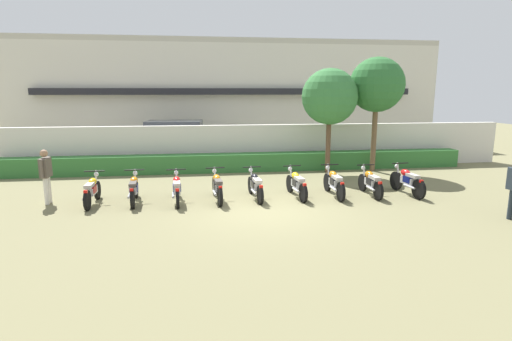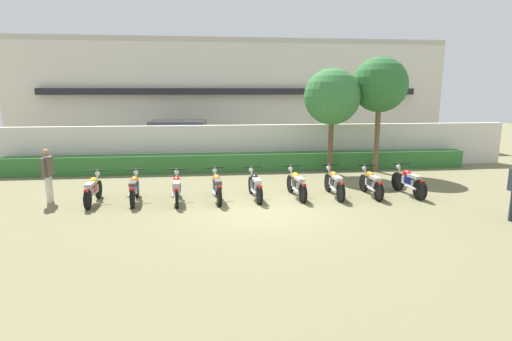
# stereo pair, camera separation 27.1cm
# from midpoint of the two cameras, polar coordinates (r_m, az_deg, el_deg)

# --- Properties ---
(ground) EXTENTS (60.00, 60.00, 0.00)m
(ground) POSITION_cam_midpoint_polar(r_m,az_deg,el_deg) (11.57, 1.54, -5.62)
(ground) COLOR olive
(building) EXTENTS (25.43, 6.50, 6.33)m
(building) POSITION_cam_midpoint_polar(r_m,az_deg,el_deg) (26.70, -3.27, 10.75)
(building) COLOR beige
(building) RESTS_ON ground
(compound_wall) EXTENTS (24.16, 0.30, 1.90)m
(compound_wall) POSITION_cam_midpoint_polar(r_m,az_deg,el_deg) (17.70, -1.43, 3.38)
(compound_wall) COLOR silver
(compound_wall) RESTS_ON ground
(hedge_row) EXTENTS (19.32, 0.70, 0.75)m
(hedge_row) POSITION_cam_midpoint_polar(r_m,az_deg,el_deg) (17.10, -1.20, 1.17)
(hedge_row) COLOR #337033
(hedge_row) RESTS_ON ground
(parked_car) EXTENTS (4.65, 2.41, 1.89)m
(parked_car) POSITION_cam_midpoint_polar(r_m,az_deg,el_deg) (20.75, -10.10, 4.32)
(parked_car) COLOR #9EA3A8
(parked_car) RESTS_ON ground
(tree_near_inspector) EXTENTS (2.26, 2.26, 4.25)m
(tree_near_inspector) POSITION_cam_midpoint_polar(r_m,az_deg,el_deg) (16.81, 11.16, 10.15)
(tree_near_inspector) COLOR brown
(tree_near_inspector) RESTS_ON ground
(tree_far_side) EXTENTS (2.24, 2.24, 4.72)m
(tree_far_side) POSITION_cam_midpoint_polar(r_m,az_deg,el_deg) (17.58, 17.51, 11.40)
(tree_far_side) COLOR brown
(tree_far_side) RESTS_ON ground
(motorcycle_in_row_0) EXTENTS (0.60, 1.82, 0.94)m
(motorcycle_in_row_0) POSITION_cam_midpoint_polar(r_m,az_deg,el_deg) (13.04, -21.49, -2.48)
(motorcycle_in_row_0) COLOR black
(motorcycle_in_row_0) RESTS_ON ground
(motorcycle_in_row_1) EXTENTS (0.60, 1.84, 0.95)m
(motorcycle_in_row_1) POSITION_cam_midpoint_polar(r_m,az_deg,el_deg) (12.78, -16.22, -2.40)
(motorcycle_in_row_1) COLOR black
(motorcycle_in_row_1) RESTS_ON ground
(motorcycle_in_row_2) EXTENTS (0.60, 1.90, 0.94)m
(motorcycle_in_row_2) POSITION_cam_midpoint_polar(r_m,az_deg,el_deg) (12.52, -10.51, -2.43)
(motorcycle_in_row_2) COLOR black
(motorcycle_in_row_2) RESTS_ON ground
(motorcycle_in_row_3) EXTENTS (0.60, 1.90, 0.97)m
(motorcycle_in_row_3) POSITION_cam_midpoint_polar(r_m,az_deg,el_deg) (12.51, -4.92, -2.23)
(motorcycle_in_row_3) COLOR black
(motorcycle_in_row_3) RESTS_ON ground
(motorcycle_in_row_4) EXTENTS (0.60, 1.91, 0.94)m
(motorcycle_in_row_4) POSITION_cam_midpoint_polar(r_m,az_deg,el_deg) (12.69, 0.49, -2.07)
(motorcycle_in_row_4) COLOR black
(motorcycle_in_row_4) RESTS_ON ground
(motorcycle_in_row_5) EXTENTS (0.60, 1.90, 0.95)m
(motorcycle_in_row_5) POSITION_cam_midpoint_polar(r_m,az_deg,el_deg) (12.91, 6.33, -1.88)
(motorcycle_in_row_5) COLOR black
(motorcycle_in_row_5) RESTS_ON ground
(motorcycle_in_row_6) EXTENTS (0.60, 1.95, 0.96)m
(motorcycle_in_row_6) POSITION_cam_midpoint_polar(r_m,az_deg,el_deg) (13.20, 11.57, -1.72)
(motorcycle_in_row_6) COLOR black
(motorcycle_in_row_6) RESTS_ON ground
(motorcycle_in_row_7) EXTENTS (0.60, 1.80, 0.95)m
(motorcycle_in_row_7) POSITION_cam_midpoint_polar(r_m,az_deg,el_deg) (13.54, 16.50, -1.66)
(motorcycle_in_row_7) COLOR black
(motorcycle_in_row_7) RESTS_ON ground
(motorcycle_in_row_8) EXTENTS (0.60, 1.90, 0.98)m
(motorcycle_in_row_8) POSITION_cam_midpoint_polar(r_m,az_deg,el_deg) (14.05, 21.26, -1.45)
(motorcycle_in_row_8) COLOR black
(motorcycle_in_row_8) RESTS_ON ground
(inspector_person) EXTENTS (0.22, 0.67, 1.64)m
(inspector_person) POSITION_cam_midpoint_polar(r_m,az_deg,el_deg) (13.62, -26.84, -0.08)
(inspector_person) COLOR silver
(inspector_person) RESTS_ON ground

